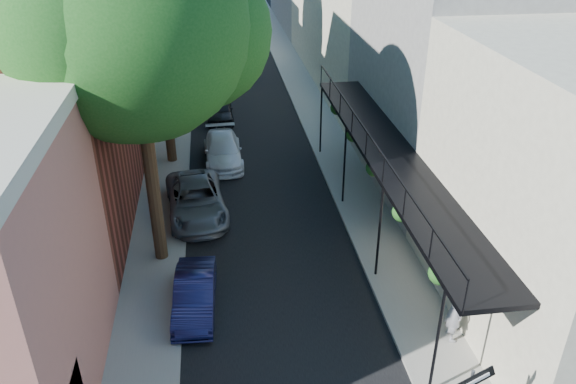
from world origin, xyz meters
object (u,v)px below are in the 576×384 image
object	(u,v)px
parked_car_c	(196,200)
oak_near	(149,27)
pedestrian	(455,311)
oak_mid	(166,7)
parked_car_e	(220,110)
parked_car_b	(195,294)
parked_car_d	(223,150)

from	to	relation	value
parked_car_c	oak_near	bearing A→B (deg)	-112.07
pedestrian	oak_mid	bearing A→B (deg)	33.44
parked_car_c	parked_car_e	size ratio (longest dim) A/B	1.33
pedestrian	parked_car_b	bearing A→B (deg)	74.51
oak_near	parked_car_e	distance (m)	15.04
parked_car_d	parked_car_b	bearing A→B (deg)	-98.05
parked_car_c	parked_car_e	distance (m)	10.43
oak_mid	parked_car_b	bearing A→B (deg)	-85.77
oak_near	parked_car_d	bearing A→B (deg)	75.14
parked_car_b	parked_car_c	distance (m)	5.76
parked_car_d	parked_car_e	bearing A→B (deg)	88.46
parked_car_c	parked_car_e	world-z (taller)	parked_car_c
oak_near	parked_car_e	xyz separation A→B (m)	(1.97, 13.02, -7.27)
parked_car_e	parked_car_d	bearing A→B (deg)	-90.64
oak_near	parked_car_d	size ratio (longest dim) A/B	2.72
oak_near	parked_car_c	xyz separation A→B (m)	(0.77, 2.66, -7.22)
parked_car_d	parked_car_e	distance (m)	5.61
parked_car_c	parked_car_d	size ratio (longest dim) A/B	1.12
oak_near	parked_car_c	bearing A→B (deg)	73.90
parked_car_b	oak_mid	bearing A→B (deg)	96.93
parked_car_b	pedestrian	distance (m)	7.59
oak_near	pedestrian	world-z (taller)	oak_near
parked_car_b	oak_near	bearing A→B (deg)	106.58
parked_car_b	parked_car_c	xyz separation A→B (m)	(0.00, 5.76, 0.09)
parked_car_c	parked_car_e	bearing A→B (deg)	77.42
parked_car_c	pedestrian	bearing A→B (deg)	-54.38
oak_mid	pedestrian	size ratio (longest dim) A/B	5.32
parked_car_d	pedestrian	xyz separation A→B (m)	(6.00, -12.87, 0.47)
parked_car_e	oak_near	bearing A→B (deg)	-99.23
oak_near	pedestrian	distance (m)	11.81
parked_car_b	parked_car_c	bearing A→B (deg)	92.70
oak_near	pedestrian	bearing A→B (deg)	-34.40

